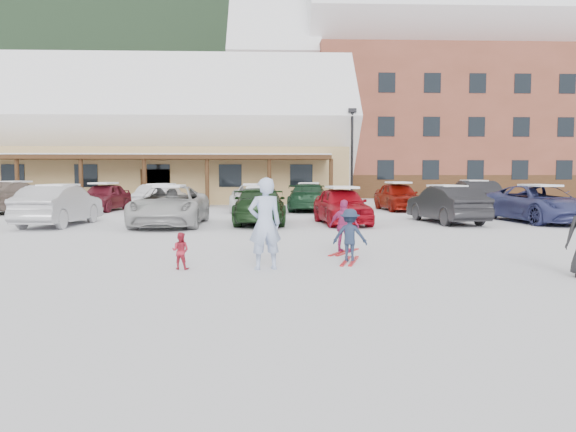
{
  "coord_description": "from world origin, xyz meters",
  "views": [
    {
      "loc": [
        -0.21,
        -11.86,
        2.0
      ],
      "look_at": [
        0.3,
        1.0,
        1.0
      ],
      "focal_mm": 35.0,
      "sensor_mm": 36.0,
      "label": 1
    }
  ],
  "objects_px": {
    "parked_car_12": "(398,196)",
    "parked_car_13": "(474,195)",
    "parked_car_4": "(342,206)",
    "parked_car_9": "(162,198)",
    "adult_skier": "(265,224)",
    "parked_car_10": "(253,198)",
    "child_navy": "(350,235)",
    "parked_car_2": "(170,206)",
    "child_magenta": "(344,226)",
    "parked_car_3": "(260,206)",
    "day_lodge": "(140,145)",
    "parked_car_6": "(539,204)",
    "parked_car_8": "(104,197)",
    "parked_car_5": "(446,204)",
    "parked_car_11": "(309,197)",
    "lamp_post": "(352,150)",
    "parked_car_1": "(59,205)",
    "toddler_red": "(181,251)",
    "parked_car_7": "(15,197)",
    "alpine_hotel": "(429,98)"
  },
  "relations": [
    {
      "from": "parked_car_7",
      "to": "parked_car_10",
      "type": "relative_size",
      "value": 1.07
    },
    {
      "from": "day_lodge",
      "to": "parked_car_3",
      "type": "xyz_separation_m",
      "value": [
        8.55,
        -18.02,
        -3.23
      ]
    },
    {
      "from": "parked_car_10",
      "to": "parked_car_11",
      "type": "xyz_separation_m",
      "value": [
        2.9,
        0.38,
        0.02
      ]
    },
    {
      "from": "adult_skier",
      "to": "parked_car_4",
      "type": "height_order",
      "value": "adult_skier"
    },
    {
      "from": "parked_car_7",
      "to": "parked_car_2",
      "type": "bearing_deg",
      "value": 150.64
    },
    {
      "from": "parked_car_6",
      "to": "parked_car_11",
      "type": "distance_m",
      "value": 11.24
    },
    {
      "from": "day_lodge",
      "to": "parked_car_2",
      "type": "height_order",
      "value": "day_lodge"
    },
    {
      "from": "toddler_red",
      "to": "parked_car_11",
      "type": "xyz_separation_m",
      "value": [
        4.02,
        17.56,
        0.34
      ]
    },
    {
      "from": "child_navy",
      "to": "parked_car_2",
      "type": "distance_m",
      "value": 10.38
    },
    {
      "from": "alpine_hotel",
      "to": "lamp_post",
      "type": "xyz_separation_m",
      "value": [
        -9.08,
        -14.74,
        -5.24
      ]
    },
    {
      "from": "parked_car_2",
      "to": "parked_car_13",
      "type": "xyz_separation_m",
      "value": [
        14.67,
        8.18,
        0.03
      ]
    },
    {
      "from": "adult_skier",
      "to": "parked_car_10",
      "type": "bearing_deg",
      "value": -102.26
    },
    {
      "from": "parked_car_1",
      "to": "parked_car_4",
      "type": "height_order",
      "value": "parked_car_1"
    },
    {
      "from": "child_magenta",
      "to": "parked_car_11",
      "type": "height_order",
      "value": "parked_car_11"
    },
    {
      "from": "toddler_red",
      "to": "parked_car_7",
      "type": "distance_m",
      "value": 20.14
    },
    {
      "from": "parked_car_10",
      "to": "parked_car_11",
      "type": "height_order",
      "value": "parked_car_11"
    },
    {
      "from": "parked_car_1",
      "to": "parked_car_5",
      "type": "bearing_deg",
      "value": -173.17
    },
    {
      "from": "child_magenta",
      "to": "parked_car_4",
      "type": "relative_size",
      "value": 0.31
    },
    {
      "from": "child_magenta",
      "to": "parked_car_6",
      "type": "xyz_separation_m",
      "value": [
        9.05,
        8.26,
        0.08
      ]
    },
    {
      "from": "parked_car_3",
      "to": "parked_car_6",
      "type": "xyz_separation_m",
      "value": [
        11.23,
        0.28,
        0.03
      ]
    },
    {
      "from": "day_lodge",
      "to": "parked_car_6",
      "type": "relative_size",
      "value": 5.42
    },
    {
      "from": "child_magenta",
      "to": "parked_car_3",
      "type": "bearing_deg",
      "value": -44.68
    },
    {
      "from": "parked_car_12",
      "to": "parked_car_13",
      "type": "height_order",
      "value": "parked_car_13"
    },
    {
      "from": "parked_car_3",
      "to": "alpine_hotel",
      "type": "bearing_deg",
      "value": -117.31
    },
    {
      "from": "lamp_post",
      "to": "child_magenta",
      "type": "distance_m",
      "value": 21.75
    },
    {
      "from": "parked_car_6",
      "to": "adult_skier",
      "type": "bearing_deg",
      "value": -143.52
    },
    {
      "from": "child_magenta",
      "to": "parked_car_6",
      "type": "height_order",
      "value": "parked_car_6"
    },
    {
      "from": "parked_car_7",
      "to": "parked_car_13",
      "type": "height_order",
      "value": "parked_car_13"
    },
    {
      "from": "parked_car_2",
      "to": "parked_car_9",
      "type": "bearing_deg",
      "value": 102.87
    },
    {
      "from": "parked_car_13",
      "to": "child_navy",
      "type": "bearing_deg",
      "value": 63.43
    },
    {
      "from": "parked_car_3",
      "to": "parked_car_5",
      "type": "bearing_deg",
      "value": -178.54
    },
    {
      "from": "day_lodge",
      "to": "lamp_post",
      "type": "bearing_deg",
      "value": -18.32
    },
    {
      "from": "child_magenta",
      "to": "parked_car_13",
      "type": "relative_size",
      "value": 0.28
    },
    {
      "from": "parked_car_2",
      "to": "parked_car_10",
      "type": "distance_m",
      "value": 8.08
    },
    {
      "from": "day_lodge",
      "to": "parked_car_8",
      "type": "relative_size",
      "value": 6.82
    },
    {
      "from": "parked_car_3",
      "to": "parked_car_10",
      "type": "bearing_deg",
      "value": -86.23
    },
    {
      "from": "day_lodge",
      "to": "adult_skier",
      "type": "relative_size",
      "value": 15.34
    },
    {
      "from": "parked_car_4",
      "to": "parked_car_9",
      "type": "height_order",
      "value": "parked_car_4"
    },
    {
      "from": "parked_car_9",
      "to": "child_magenta",
      "type": "bearing_deg",
      "value": 124.3
    },
    {
      "from": "child_navy",
      "to": "day_lodge",
      "type": "bearing_deg",
      "value": -53.07
    },
    {
      "from": "child_navy",
      "to": "parked_car_6",
      "type": "relative_size",
      "value": 0.22
    },
    {
      "from": "child_navy",
      "to": "parked_car_9",
      "type": "xyz_separation_m",
      "value": [
        -7.08,
        15.73,
        0.11
      ]
    },
    {
      "from": "parked_car_8",
      "to": "parked_car_5",
      "type": "bearing_deg",
      "value": -19.04
    },
    {
      "from": "child_magenta",
      "to": "parked_car_2",
      "type": "relative_size",
      "value": 0.25
    },
    {
      "from": "parked_car_9",
      "to": "lamp_post",
      "type": "bearing_deg",
      "value": -138.89
    },
    {
      "from": "parked_car_3",
      "to": "parked_car_12",
      "type": "xyz_separation_m",
      "value": [
        7.21,
        7.47,
        0.03
      ]
    },
    {
      "from": "adult_skier",
      "to": "parked_car_1",
      "type": "bearing_deg",
      "value": -66.23
    },
    {
      "from": "alpine_hotel",
      "to": "parked_car_5",
      "type": "distance_m",
      "value": 29.92
    },
    {
      "from": "parked_car_8",
      "to": "parked_car_9",
      "type": "distance_m",
      "value": 3.5
    },
    {
      "from": "child_magenta",
      "to": "parked_car_12",
      "type": "distance_m",
      "value": 16.24
    }
  ]
}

